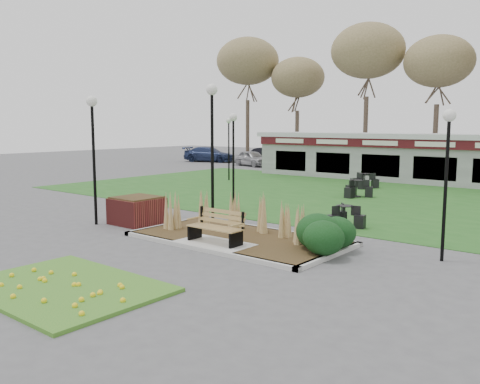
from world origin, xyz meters
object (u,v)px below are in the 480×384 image
Objects in this scene: lamp_post_near_left at (212,122)px; lamp_post_mid_left at (93,131)px; lamp_post_far_left at (229,135)px; food_pavilion at (443,159)px; park_bench at (217,226)px; brick_planter at (137,210)px; bistro_set_c at (344,220)px; bistro_set_b at (365,183)px; car_black at (269,155)px; lamp_post_near_right at (448,151)px; bistro_set_a at (356,191)px; car_silver at (252,158)px; lamp_post_mid_right at (233,140)px; car_blue at (209,154)px.

lamp_post_mid_left is at bearing -128.80° from lamp_post_near_left.
food_pavilion is at bearing 30.61° from lamp_post_far_left.
lamp_post_far_left reaches higher than park_bench.
park_bench is at bearing -46.12° from lamp_post_near_left.
brick_planter is 7.14m from bistro_set_c.
food_pavilion is 5.55m from bistro_set_b.
car_black reaches higher than brick_planter.
park_bench is 5.00m from bistro_set_c.
bistro_set_a is at bearing 127.04° from lamp_post_near_right.
bistro_set_b is at bearing 82.81° from brick_planter.
park_bench reaches higher than bistro_set_c.
lamp_post_near_right is (9.86, 1.70, 2.31)m from brick_planter.
lamp_post_near_right is 29.99m from car_silver.
bistro_set_a is 3.61m from bistro_set_b.
lamp_post_mid_right reaches higher than car_silver.
bistro_set_b is (1.12, 9.77, -2.55)m from lamp_post_mid_right.
car_blue is at bearing 132.81° from lamp_post_near_left.
food_pavilion is 18.29× the size of bistro_set_c.
car_silver is 3.34m from car_black.
lamp_post_far_left is at bearing 131.34° from lamp_post_mid_right.
lamp_post_near_left is 1.25× the size of lamp_post_mid_right.
food_pavilion is 18.22m from car_black.
food_pavilion is 5.06× the size of lamp_post_near_left.
food_pavilion reaches higher than bistro_set_a.
food_pavilion is 18.16m from lamp_post_near_right.
car_silver is (-11.03, 23.07, -2.55)m from lamp_post_mid_left.
park_bench is 11.64m from bistro_set_a.
park_bench is 5.05m from lamp_post_near_left.
lamp_post_mid_right reaches higher than bistro_set_a.
car_blue is at bearing 149.13° from bistro_set_a.
park_bench is at bearing -50.77° from lamp_post_far_left.
park_bench is 31.19m from car_black.
lamp_post_mid_left is 1.15× the size of car_silver.
food_pavilion is 8.37m from bistro_set_a.
car_black is 5.77m from car_blue.
food_pavilion is 16.75m from car_silver.
car_blue is (-11.60, 10.84, -2.10)m from lamp_post_far_left.
park_bench is 0.45× the size of lamp_post_near_right.
bistro_set_b is 21.87m from car_blue.
lamp_post_near_left reaches higher than car_silver.
lamp_post_mid_left is at bearing -108.67° from bistro_set_a.
bistro_set_a is at bearing -139.23° from car_blue.
lamp_post_near_left is at bearing 133.88° from park_bench.
bistro_set_a is 1.04× the size of bistro_set_b.
lamp_post_near_right is 2.84× the size of bistro_set_c.
bistro_set_a is at bearing 74.56° from brick_planter.
lamp_post_mid_left is (-1.00, -0.99, 2.73)m from brick_planter.
lamp_post_mid_left is 2.92× the size of bistro_set_a.
food_pavilion is 22.90m from car_blue.
park_bench is at bearing -9.69° from brick_planter.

